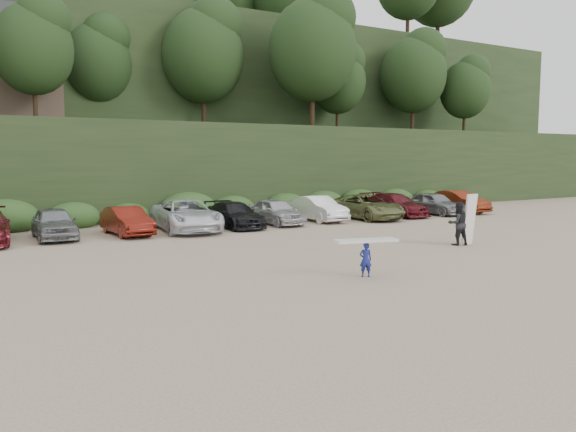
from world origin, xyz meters
TOP-DOWN VIEW (x-y plane):
  - ground at (0.00, 0.00)m, footprint 120.00×120.00m
  - hillside_backdrop at (-0.26, 35.93)m, footprint 90.00×41.50m
  - parked_cars at (-2.86, 10.00)m, footprint 39.33×6.09m
  - child_surfer at (-2.90, -3.73)m, footprint 2.11×1.06m
  - adult_surfer at (4.69, -0.56)m, footprint 1.40×0.95m

SIDE VIEW (x-z plane):
  - ground at x=0.00m, z-range 0.00..0.00m
  - parked_cars at x=-2.86m, z-range -0.06..1.57m
  - child_surfer at x=-2.90m, z-range 0.22..1.44m
  - adult_surfer at x=4.69m, z-range -0.15..2.08m
  - hillside_backdrop at x=-0.26m, z-range -2.78..25.22m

